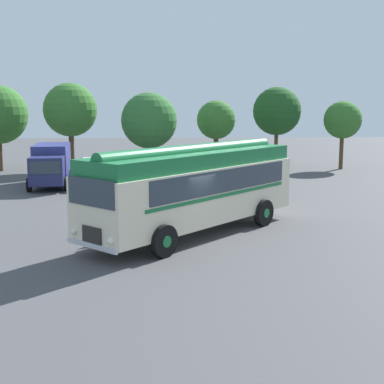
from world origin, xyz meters
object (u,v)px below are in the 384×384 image
at_px(vintage_bus, 194,186).
at_px(box_van, 51,164).
at_px(car_far_right, 235,170).
at_px(car_mid_left, 140,173).
at_px(car_mid_right, 192,172).
at_px(car_near_left, 95,172).
at_px(traffic_cone, 91,239).

xyz_separation_m(vintage_bus, box_van, (-7.97, 12.81, -0.53)).
bearing_deg(car_far_right, car_mid_left, -173.23).
relative_size(car_mid_right, car_far_right, 1.00).
bearing_deg(box_van, car_near_left, -4.26).
bearing_deg(vintage_bus, car_near_left, 112.80).
bearing_deg(car_far_right, car_mid_right, -167.81).
distance_m(vintage_bus, car_mid_right, 12.38).
bearing_deg(car_near_left, box_van, 175.74).
bearing_deg(vintage_bus, car_far_right, 75.14).
height_order(vintage_bus, car_far_right, vintage_bus).
bearing_deg(car_mid_left, car_near_left, 171.84).
bearing_deg(car_mid_left, traffic_cone, -95.20).
distance_m(car_mid_right, car_far_right, 2.84).
distance_m(car_mid_left, car_far_right, 5.98).
height_order(car_mid_left, traffic_cone, car_mid_left).
bearing_deg(car_mid_right, car_near_left, 177.16).
bearing_deg(box_van, car_mid_right, -3.28).
height_order(car_near_left, box_van, box_van).
bearing_deg(traffic_cone, car_mid_right, 72.37).
height_order(car_near_left, traffic_cone, car_near_left).
distance_m(car_mid_right, traffic_cone, 14.61).
xyz_separation_m(vintage_bus, traffic_cone, (-3.76, -1.59, -1.62)).
xyz_separation_m(car_mid_left, car_mid_right, (3.16, 0.11, 0.00)).
distance_m(car_mid_left, box_van, 5.52).
bearing_deg(car_near_left, car_mid_right, -2.84).
distance_m(car_far_right, box_van, 11.41).
bearing_deg(car_near_left, vintage_bus, -67.20).
relative_size(car_far_right, box_van, 0.73).
height_order(car_mid_right, traffic_cone, car_mid_right).
xyz_separation_m(car_mid_right, traffic_cone, (-4.42, -13.91, -0.57)).
distance_m(car_near_left, traffic_cone, 14.30).
height_order(car_mid_left, car_far_right, same).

